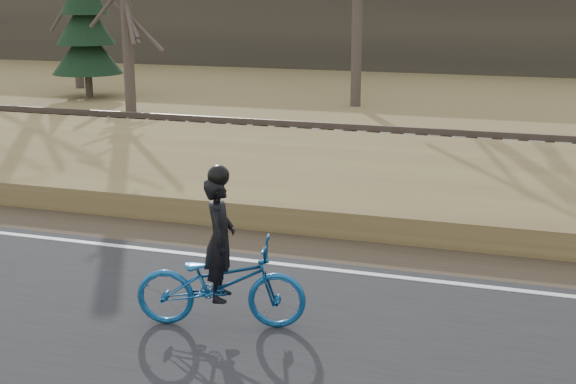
% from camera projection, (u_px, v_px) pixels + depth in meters
% --- Properties ---
extents(embankment, '(120.00, 5.00, 0.44)m').
position_uv_depth(embankment, '(82.00, 169.00, 17.33)').
color(embankment, olive).
rests_on(embankment, ground).
extents(ballast, '(120.00, 3.00, 0.45)m').
position_uv_depth(ballast, '(162.00, 138.00, 20.82)').
color(ballast, slate).
rests_on(ballast, ground).
extents(railroad, '(120.00, 2.40, 0.29)m').
position_uv_depth(railroad, '(161.00, 127.00, 20.75)').
color(railroad, black).
rests_on(railroad, ballast).
extents(treeline_backdrop, '(120.00, 4.00, 6.00)m').
position_uv_depth(treeline_backdrop, '(359.00, 7.00, 40.36)').
color(treeline_backdrop, '#383328').
rests_on(treeline_backdrop, ground).
extents(cyclist, '(2.17, 1.18, 2.00)m').
position_uv_depth(cyclist, '(221.00, 276.00, 9.63)').
color(cyclist, navy).
rests_on(cyclist, road).
extents(bare_tree_near_left, '(0.36, 0.36, 7.08)m').
position_uv_depth(bare_tree_near_left, '(126.00, 3.00, 25.59)').
color(bare_tree_near_left, '#4E4239').
rests_on(bare_tree_near_left, ground).
extents(conifer, '(2.60, 2.60, 5.85)m').
position_uv_depth(conifer, '(85.00, 22.00, 29.38)').
color(conifer, '#4E4239').
rests_on(conifer, ground).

